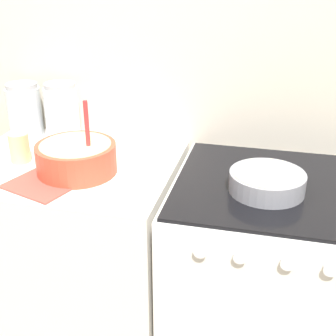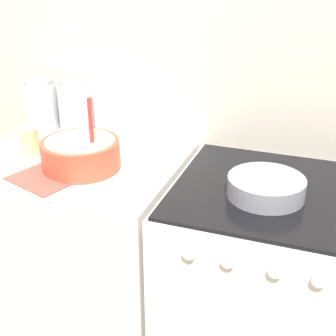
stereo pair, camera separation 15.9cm
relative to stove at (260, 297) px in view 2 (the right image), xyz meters
The scene contains 9 objects.
wall_back 0.89m from the stove, 135.01° to the left, with size 4.59×0.05×2.40m.
countertop_cabinet 0.75m from the stove, behind, with size 0.79×0.65×0.91m.
stove is the anchor object (origin of this frame).
mixing_bowl 0.86m from the stove, behind, with size 0.28×0.28×0.27m.
baking_pan 0.49m from the stove, 103.13° to the right, with size 0.25×0.25×0.07m.
storage_jar_left 1.20m from the stove, 167.44° to the left, with size 0.14×0.14×0.23m.
storage_jar_middle 1.06m from the stove, 165.05° to the left, with size 0.14×0.14×0.24m.
tin_can 1.06m from the stove, behind, with size 0.07×0.07×0.11m.
recipe_page 0.89m from the stove, 167.17° to the right, with size 0.29×0.29×0.01m.
Camera 2 is at (0.49, -1.10, 1.63)m, focal length 50.00 mm.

